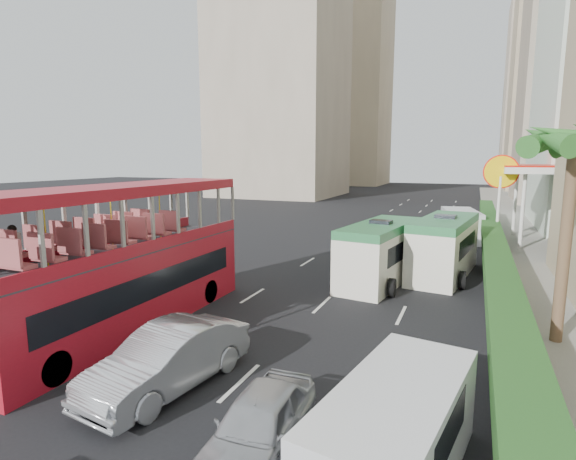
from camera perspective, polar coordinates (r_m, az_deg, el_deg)
The scene contains 18 objects.
ground_plane at distance 14.25m, azimuth -0.64°, elevation -15.62°, with size 200.00×200.00×0.00m, color black.
double_decker_bus at distance 16.64m, azimuth -20.04°, elevation -3.35°, with size 2.50×11.00×5.06m, color #A91321.
car_silver_lane_a at distance 12.89m, azimuth -14.79°, elevation -18.77°, with size 1.71×4.91×1.62m, color #B1B3B8.
car_silver_lane_b at distance 10.25m, azimuth -3.65°, elevation -26.51°, with size 1.54×3.83×1.31m, color #B1B3B8.
van_asset at distance 30.68m, azimuth 13.96°, elevation -2.35°, with size 2.40×5.20×1.44m, color silver.
minibus_near at distance 22.09m, azimuth 11.61°, elevation -2.88°, with size 2.17×6.50×2.88m, color silver.
minibus_far at distance 24.18m, azimuth 19.19°, elevation -2.06°, with size 2.24×6.71×2.97m, color silver.
panel_van_near at distance 9.24m, azimuth 13.50°, elevation -24.02°, with size 1.90×4.76×1.90m, color silver.
panel_van_far at distance 35.42m, azimuth 21.07°, elevation 0.60°, with size 2.17×5.43×2.17m, color silver.
sidewalk at distance 37.56m, azimuth 28.23°, elevation -0.96°, with size 6.00×120.00×0.18m, color #99968C.
kerb_wall at distance 26.45m, azimuth 24.50°, elevation -3.23°, with size 0.30×44.00×1.00m, color silver.
hedge at distance 26.29m, azimuth 24.63°, elevation -1.42°, with size 1.10×44.00×0.70m, color #2D6626.
palm_tree at distance 16.32m, azimuth 31.75°, elevation -1.37°, with size 0.36×0.36×6.40m, color brown.
shell_station at distance 35.38m, azimuth 30.47°, elevation 2.66°, with size 6.50×8.00×5.50m, color silver.
tower_far_a at distance 95.99m, azimuth 30.93°, elevation 17.50°, with size 14.00×14.00×44.00m, color tan.
tower_far_b at distance 117.34m, azimuth 29.30°, elevation 14.87°, with size 14.00×14.00×40.00m, color #B2A18C.
tower_left_a at distance 75.65m, azimuth -0.98°, elevation 24.49°, with size 18.00×18.00×52.00m, color #B2A18C.
tower_left_b at distance 106.80m, azimuth 8.00°, elevation 18.23°, with size 16.00×16.00×46.00m, color tan.
Camera 1 is at (5.11, -11.89, 5.97)m, focal length 28.00 mm.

